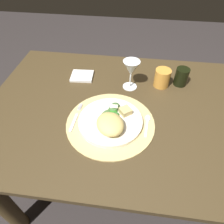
% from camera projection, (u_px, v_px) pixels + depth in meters
% --- Properties ---
extents(ground_plane, '(6.00, 6.00, 0.00)m').
position_uv_depth(ground_plane, '(123.00, 179.00, 1.46)').
color(ground_plane, '#2D2726').
extents(dining_table, '(1.35, 0.90, 0.72)m').
position_uv_depth(dining_table, '(127.00, 130.00, 1.06)').
color(dining_table, '#3F311C').
rests_on(dining_table, ground).
extents(placemat, '(0.38, 0.38, 0.01)m').
position_uv_depth(placemat, '(110.00, 123.00, 0.87)').
color(placemat, tan).
rests_on(placemat, dining_table).
extents(dinner_plate, '(0.27, 0.27, 0.02)m').
position_uv_depth(dinner_plate, '(110.00, 121.00, 0.86)').
color(dinner_plate, silver).
rests_on(dinner_plate, placemat).
extents(pasta_serving, '(0.16, 0.16, 0.05)m').
position_uv_depth(pasta_serving, '(110.00, 124.00, 0.81)').
color(pasta_serving, '#D7BA6A').
rests_on(pasta_serving, dinner_plate).
extents(salad_greens, '(0.09, 0.11, 0.03)m').
position_uv_depth(salad_greens, '(112.00, 110.00, 0.88)').
color(salad_greens, '#4A6C36').
rests_on(salad_greens, dinner_plate).
extents(bread_piece, '(0.06, 0.06, 0.02)m').
position_uv_depth(bread_piece, '(125.00, 111.00, 0.88)').
color(bread_piece, tan).
rests_on(bread_piece, dinner_plate).
extents(fork, '(0.02, 0.17, 0.00)m').
position_uv_depth(fork, '(75.00, 118.00, 0.88)').
color(fork, silver).
rests_on(fork, placemat).
extents(spoon, '(0.03, 0.13, 0.01)m').
position_uv_depth(spoon, '(147.00, 122.00, 0.87)').
color(spoon, silver).
rests_on(spoon, placemat).
extents(napkin, '(0.12, 0.11, 0.01)m').
position_uv_depth(napkin, '(82.00, 76.00, 1.11)').
color(napkin, white).
rests_on(napkin, dining_table).
extents(wine_glass, '(0.08, 0.08, 0.15)m').
position_uv_depth(wine_glass, '(131.00, 69.00, 0.97)').
color(wine_glass, silver).
rests_on(wine_glass, dining_table).
extents(amber_tumbler, '(0.08, 0.08, 0.09)m').
position_uv_depth(amber_tumbler, '(162.00, 78.00, 1.03)').
color(amber_tumbler, gold).
rests_on(amber_tumbler, dining_table).
extents(dark_tumbler, '(0.07, 0.07, 0.09)m').
position_uv_depth(dark_tumbler, '(181.00, 77.00, 1.04)').
color(dark_tumbler, black).
rests_on(dark_tumbler, dining_table).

